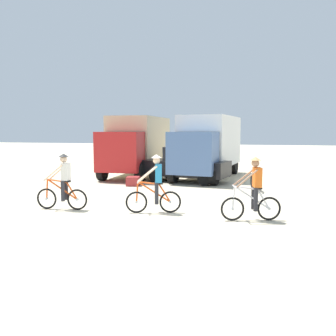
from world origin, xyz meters
name	(u,v)px	position (x,y,z in m)	size (l,w,h in m)	color
ground_plane	(128,219)	(0.00, 0.00, 0.00)	(120.00, 120.00, 0.00)	beige
box_truck_tan_camper	(137,143)	(-3.39, 10.16, 1.87)	(2.61, 6.83, 3.35)	#CCB78E
box_truck_white_box	(208,143)	(0.74, 10.05, 1.87)	(3.01, 6.95, 3.35)	white
sedan_parked	(187,164)	(-0.01, 8.00, 0.88)	(4.46, 2.53, 1.76)	black
cyclist_orange_shirt	(63,184)	(-2.48, 0.63, 0.85)	(1.73, 0.52, 1.82)	black
cyclist_cowboy_hat	(155,186)	(0.53, 0.94, 0.85)	(1.67, 0.68, 1.82)	black
cyclist_near_camera	(253,191)	(3.50, 0.72, 0.85)	(1.67, 0.68, 1.82)	black
bicycle_spare	(254,181)	(3.36, 6.21, 0.40)	(0.55, 1.71, 0.97)	black
supply_crate	(133,181)	(-2.16, 6.17, 0.21)	(0.58, 0.72, 0.42)	#9E2D2D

